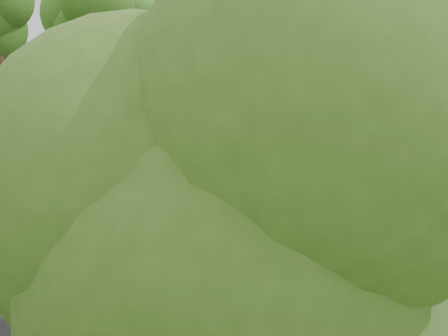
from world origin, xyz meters
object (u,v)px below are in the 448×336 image
streetlight (109,87)px  painter_0 (187,230)px  car_2 (58,174)px  car_1 (20,185)px  signpost (139,256)px  person_far (296,133)px  construction_barrel (309,120)px  concrete_block (238,242)px

streetlight → painter_0: size_ratio=4.43×
car_2 → car_1: bearing=-115.6°
signpost → person_far: size_ratio=1.86×
construction_barrel → painter_0: 25.08m
streetlight → construction_barrel: 18.51m
painter_0 → person_far: painter_0 is taller
signpost → car_1: size_ratio=0.74×
painter_0 → concrete_block: bearing=-59.5°
streetlight → car_1: 11.16m
concrete_block → construction_barrel: bearing=90.5°
signpost → person_far: bearing=85.4°
car_1 → painter_0: (11.09, -2.56, 0.23)m
car_2 → person_far: person_far is taller
car_1 → signpost: bearing=-32.9°
signpost → car_1: 12.90m
concrete_block → car_2: car_2 is taller
construction_barrel → concrete_block: (0.20, -24.37, -0.07)m
construction_barrel → concrete_block: construction_barrel is taller
car_1 → car_2: 2.24m
concrete_block → painter_0: bearing=-163.1°
streetlight → painter_0: bearing=-48.3°
person_far → construction_barrel: bearing=-102.3°
construction_barrel → person_far: bearing=-91.3°
person_far → signpost: bearing=74.3°
concrete_block → person_far: (-0.35, 17.54, 0.47)m
concrete_block → streetlight: bearing=137.8°
signpost → painter_0: bearing=89.0°
person_far → car_2: bearing=37.9°
car_2 → person_far: (11.85, 13.60, 0.08)m
person_far → car_1: bearing=39.6°
streetlight → car_2: size_ratio=1.46×
construction_barrel → streetlight: bearing=-138.3°
concrete_block → signpost: bearing=-114.8°
streetlight → car_2: (1.46, -8.42, -3.84)m
signpost → car_2: 13.27m
streetlight → concrete_block: bearing=-42.2°
painter_0 → person_far: bearing=8.2°
construction_barrel → painter_0: painter_0 is taller
construction_barrel → car_1: 25.92m
car_1 → person_far: bearing=48.5°
signpost → car_2: size_ratio=0.56×
construction_barrel → signpost: bearing=-93.8°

